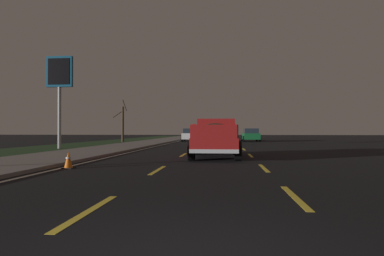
% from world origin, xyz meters
% --- Properties ---
extents(ground, '(144.00, 144.00, 0.00)m').
position_xyz_m(ground, '(27.00, 0.00, 0.00)').
color(ground, black).
extents(sidewalk_shoulder, '(108.00, 4.00, 0.12)m').
position_xyz_m(sidewalk_shoulder, '(27.00, 7.45, 0.06)').
color(sidewalk_shoulder, slate).
rests_on(sidewalk_shoulder, ground).
extents(grass_verge, '(108.00, 6.00, 0.01)m').
position_xyz_m(grass_verge, '(27.00, 12.45, 0.00)').
color(grass_verge, '#1E3819').
rests_on(grass_verge, ground).
extents(lane_markings, '(108.38, 7.04, 0.01)m').
position_xyz_m(lane_markings, '(30.08, 3.07, 0.00)').
color(lane_markings, yellow).
rests_on(lane_markings, ground).
extents(pickup_truck, '(5.43, 2.30, 1.87)m').
position_xyz_m(pickup_truck, '(13.29, 0.00, 0.98)').
color(pickup_truck, maroon).
rests_on(pickup_truck, ground).
extents(sedan_green, '(4.44, 2.08, 1.54)m').
position_xyz_m(sedan_green, '(36.95, -3.52, 0.78)').
color(sedan_green, '#14592D').
rests_on(sedan_green, ground).
extents(sedan_white, '(4.43, 2.08, 1.54)m').
position_xyz_m(sedan_white, '(37.16, 3.62, 0.78)').
color(sedan_white, silver).
rests_on(sedan_white, ground).
extents(gas_price_sign, '(0.27, 1.90, 6.61)m').
position_xyz_m(gas_price_sign, '(19.88, 11.32, 4.95)').
color(gas_price_sign, '#99999E').
rests_on(gas_price_sign, ground).
extents(bare_tree_far, '(1.87, 1.38, 4.87)m').
position_xyz_m(bare_tree_far, '(34.34, 11.18, 2.19)').
color(bare_tree_far, '#423323').
rests_on(bare_tree_far, ground).
extents(traffic_cone_near, '(0.36, 0.36, 0.58)m').
position_xyz_m(traffic_cone_near, '(7.95, 4.87, 0.28)').
color(traffic_cone_near, black).
rests_on(traffic_cone_near, ground).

